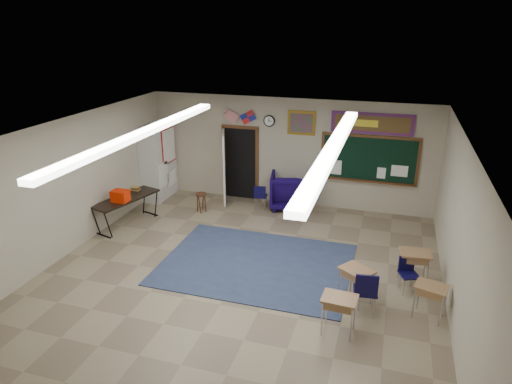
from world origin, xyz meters
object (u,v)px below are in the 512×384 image
(student_desk_front_right, at_px, (414,266))
(folding_table, at_px, (127,210))
(student_desk_front_left, at_px, (356,284))
(wingback_armchair, at_px, (290,191))
(wooden_stool, at_px, (201,202))

(student_desk_front_right, relative_size, folding_table, 0.37)
(student_desk_front_left, relative_size, folding_table, 0.38)
(wingback_armchair, bearing_deg, student_desk_front_left, 107.10)
(wingback_armchair, bearing_deg, student_desk_front_right, 124.58)
(student_desk_front_right, distance_m, folding_table, 6.99)
(student_desk_front_left, distance_m, folding_table, 6.17)
(wingback_armchair, bearing_deg, folding_table, 21.76)
(student_desk_front_right, xyz_separation_m, wooden_stool, (-5.47, 2.15, -0.12))
(student_desk_front_right, distance_m, wooden_stool, 5.88)
(wooden_stool, bearing_deg, student_desk_front_left, -35.04)
(student_desk_front_left, distance_m, wooden_stool, 5.43)
(folding_table, bearing_deg, student_desk_front_left, -1.00)
(folding_table, relative_size, wooden_stool, 3.55)
(student_desk_front_right, bearing_deg, wooden_stool, 152.53)
(folding_table, bearing_deg, wooden_stool, 58.20)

